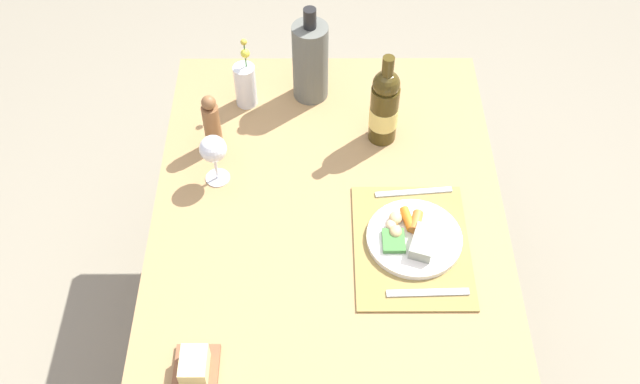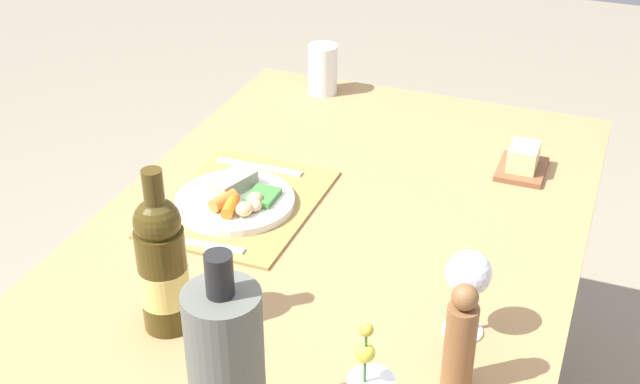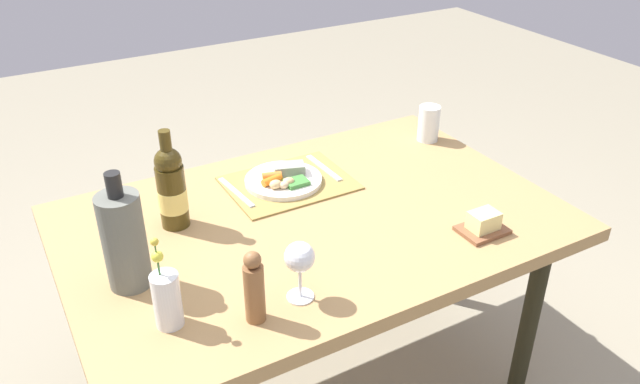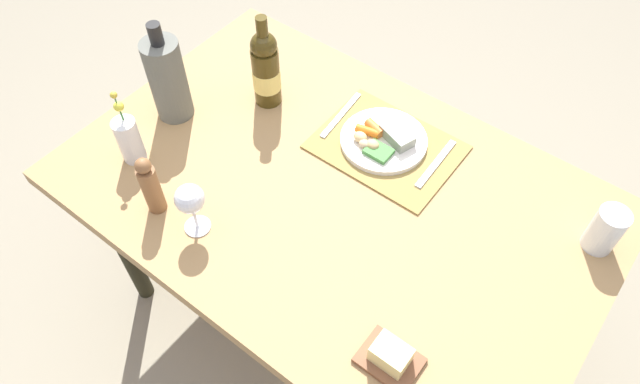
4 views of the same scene
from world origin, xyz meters
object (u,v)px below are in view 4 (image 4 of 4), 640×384
Objects in this scene: butter_dish at (390,357)px; water_tumbler at (604,232)px; dining_table at (334,205)px; wine_glass at (190,200)px; pepper_mill at (150,186)px; dinner_plate at (383,139)px; cooler_bottle at (168,79)px; flower_vase at (129,139)px; fork at (436,163)px; wine_bottle at (266,69)px; knife at (341,115)px.

water_tumbler is at bearing -113.35° from butter_dish.
wine_glass is at bearing 56.20° from dining_table.
wine_glass is at bearing -171.72° from pepper_mill.
dining_table is 5.80× the size of dinner_plate.
cooler_bottle reaches higher than dining_table.
pepper_mill is 0.19m from flower_vase.
dinner_plate is at bearing -93.17° from dining_table.
fork is at bearing -131.73° from pepper_mill.
dinner_plate is 0.39m from wine_bottle.
knife is 1.59× the size of butter_dish.
dining_table is at bearing 22.69° from water_tumbler.
wine_bottle is at bearing 5.92° from water_tumbler.
knife is (0.16, -0.02, -0.01)m from dinner_plate.
knife is at bearing -57.64° from dining_table.
fork is at bearing -144.73° from flower_vase.
water_tumbler is 0.99m from wine_glass.
dinner_plate is 1.22× the size of fork.
dining_table is 9.09× the size of wine_glass.
flower_vase reaches higher than fork.
water_tumbler is 1.10m from pepper_mill.
dining_table is 7.06× the size of fork.
butter_dish is at bearing 148.02° from wine_bottle.
dinner_plate is at bearing -55.02° from butter_dish.
wine_bottle is (0.03, -0.47, 0.03)m from pepper_mill.
wine_glass reaches higher than dinner_plate.
pepper_mill reaches higher than knife.
flower_vase is at bearing 69.95° from wine_bottle.
flower_vase is at bearing -24.52° from pepper_mill.
butter_dish is (-0.52, 0.53, 0.02)m from knife.
knife is at bearing 2.05° from water_tumbler.
butter_dish is at bearing 124.98° from dinner_plate.
water_tumbler is (-0.44, -0.02, 0.05)m from fork.
butter_dish is (-0.36, 0.51, 0.01)m from dinner_plate.
wine_bottle reaches higher than dinner_plate.
wine_glass is (-0.12, -0.02, 0.02)m from pepper_mill.
dining_table is 10.82× the size of butter_dish.
butter_dish is (-0.91, 0.25, -0.10)m from cooler_bottle.
cooler_bottle is at bearing 5.23° from dining_table.
flower_vase is (0.67, 0.47, 0.06)m from fork.
pepper_mill is at bearing 155.48° from flower_vase.
dining_table is at bearing -123.80° from wine_glass.
wine_glass is (0.06, 0.53, 0.10)m from knife.
dinner_plate reaches higher than fork.
fork is 1.29× the size of wine_glass.
butter_dish is (-0.73, 0.46, -0.09)m from wine_bottle.
wine_glass is 0.48m from wine_bottle.
wine_glass is (-0.34, 0.25, -0.02)m from cooler_bottle.
pepper_mill is at bearing 46.66° from fork.
butter_dish is at bearing 176.01° from flower_vase.
dinner_plate is at bearing 6.69° from fork.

